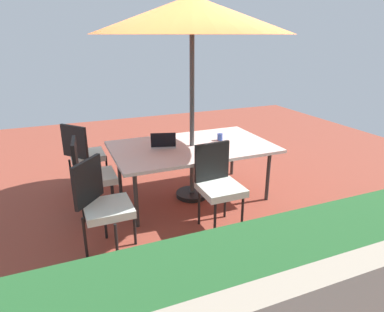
% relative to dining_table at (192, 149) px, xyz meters
% --- Properties ---
extents(ground_plane, '(10.00, 10.00, 0.02)m').
position_rel_dining_table_xyz_m(ground_plane, '(0.00, 0.00, -0.71)').
color(ground_plane, brown).
extents(hedge_row, '(6.30, 0.64, 1.10)m').
position_rel_dining_table_xyz_m(hedge_row, '(0.00, 2.78, -0.15)').
color(hedge_row, '#235628').
rests_on(hedge_row, ground_plane).
extents(dining_table, '(2.10, 1.28, 0.74)m').
position_rel_dining_table_xyz_m(dining_table, '(0.00, 0.00, 0.00)').
color(dining_table, silver).
rests_on(dining_table, ground_plane).
extents(patio_umbrella, '(2.42, 2.42, 2.56)m').
position_rel_dining_table_xyz_m(patio_umbrella, '(0.00, 0.00, 1.63)').
color(patio_umbrella, '#4C4C4C').
rests_on(patio_umbrella, ground_plane).
extents(chair_north, '(0.47, 0.48, 0.98)m').
position_rel_dining_table_xyz_m(chair_north, '(0.02, 0.82, -0.15)').
color(chair_north, silver).
rests_on(chair_north, ground_plane).
extents(chair_east, '(0.48, 0.47, 0.98)m').
position_rel_dining_table_xyz_m(chair_east, '(1.33, -0.02, -0.15)').
color(chair_east, silver).
rests_on(chair_east, ground_plane).
extents(chair_northeast, '(0.59, 0.59, 0.98)m').
position_rel_dining_table_xyz_m(chair_northeast, '(1.31, 0.81, -0.15)').
color(chair_northeast, silver).
rests_on(chair_northeast, ground_plane).
extents(chair_southeast, '(0.59, 0.58, 0.98)m').
position_rel_dining_table_xyz_m(chair_southeast, '(1.32, -0.84, -0.15)').
color(chair_southeast, silver).
rests_on(chair_southeast, ground_plane).
extents(laptop, '(0.38, 0.33, 0.21)m').
position_rel_dining_table_xyz_m(laptop, '(0.37, -0.09, 0.09)').
color(laptop, '#B7B7BC').
rests_on(laptop, dining_table).
extents(cup, '(0.08, 0.08, 0.09)m').
position_rel_dining_table_xyz_m(cup, '(-0.45, -0.07, 0.09)').
color(cup, '#334C99').
rests_on(cup, dining_table).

